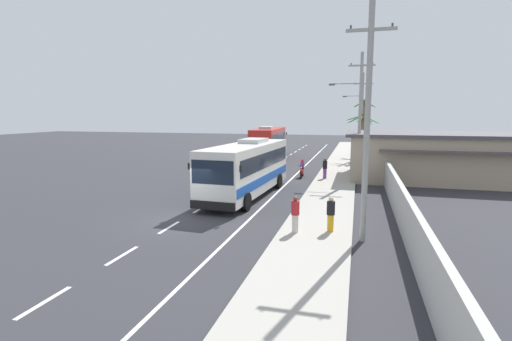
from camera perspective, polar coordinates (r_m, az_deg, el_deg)
ground_plane at (r=19.81m, az=-11.07°, el=-7.28°), size 160.00×160.00×0.00m
sidewalk_kerb at (r=27.64m, az=11.25°, el=-2.64°), size 3.20×90.00×0.14m
lane_markings at (r=32.65m, az=3.41°, el=-0.90°), size 3.44×71.00×0.01m
boundary_wall at (r=31.46m, az=18.72°, el=0.05°), size 0.24×60.00×1.91m
coach_bus_foreground at (r=24.72m, az=-1.32°, el=0.53°), size 3.45×10.94×3.66m
coach_bus_far_lane at (r=46.03m, az=1.91°, el=4.36°), size 3.49×11.76×3.86m
motorcycle_beside_bus at (r=32.37m, az=6.90°, el=0.10°), size 0.56×1.96×1.54m
pedestrian_near_kerb at (r=17.29m, az=11.11°, el=-6.32°), size 0.36×0.36×1.58m
pedestrian_midwalk at (r=16.92m, az=5.89°, el=-6.44°), size 0.36×0.36×1.62m
pedestrian_far_walk at (r=31.21m, az=10.27°, el=0.41°), size 0.36×0.36×1.66m
utility_pole_nearest at (r=16.15m, az=16.35°, el=8.04°), size 1.95×0.24×10.26m
utility_pole_mid at (r=31.13m, az=15.13°, el=8.20°), size 3.44×0.24×9.99m
utility_pole_far at (r=46.11m, az=15.45°, el=8.15°), size 3.33×0.24×9.94m
palm_nearest at (r=43.51m, az=15.59°, el=6.57°), size 3.64×3.66×5.37m
palm_second at (r=49.81m, az=15.80°, el=7.78°), size 2.83×2.81×7.09m
roadside_building at (r=33.97m, az=25.55°, el=1.90°), size 14.35×8.53×3.80m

